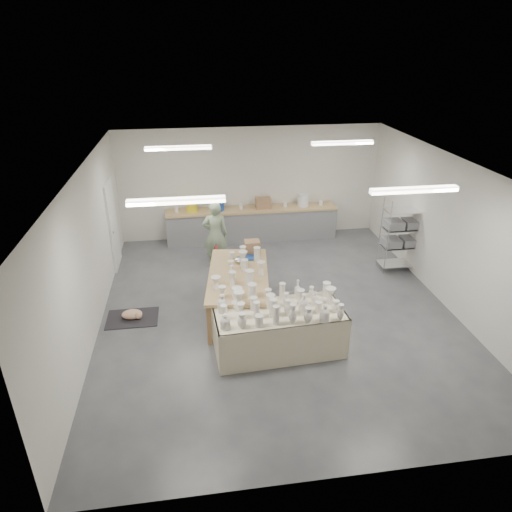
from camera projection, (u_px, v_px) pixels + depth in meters
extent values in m
plane|color=#424449|center=(277.00, 310.00, 9.35)|extent=(8.00, 8.00, 0.00)
cube|color=white|center=(280.00, 166.00, 8.06)|extent=(7.00, 8.00, 0.02)
cube|color=silver|center=(250.00, 183.00, 12.27)|extent=(7.00, 0.02, 3.00)
cube|color=silver|center=(345.00, 386.00, 5.13)|extent=(7.00, 0.02, 3.00)
cube|color=silver|center=(88.00, 255.00, 8.25)|extent=(0.02, 8.00, 3.00)
cube|color=silver|center=(449.00, 233.00, 9.16)|extent=(0.02, 8.00, 3.00)
cube|color=white|center=(113.00, 225.00, 10.77)|extent=(0.05, 0.90, 2.10)
cube|color=white|center=(176.00, 201.00, 6.51)|extent=(1.40, 0.12, 0.08)
cube|color=white|center=(414.00, 190.00, 6.98)|extent=(1.40, 0.12, 0.08)
cube|color=white|center=(178.00, 148.00, 9.63)|extent=(1.40, 0.12, 0.08)
cube|color=white|center=(342.00, 143.00, 10.10)|extent=(1.40, 0.12, 0.08)
cube|color=tan|center=(252.00, 209.00, 12.26)|extent=(4.60, 0.60, 0.06)
cube|color=slate|center=(252.00, 225.00, 12.45)|extent=(4.60, 0.55, 0.84)
cylinder|color=yellow|center=(192.00, 205.00, 11.96)|extent=(0.30, 0.30, 0.34)
cylinder|color=#1D48A1|center=(218.00, 204.00, 12.05)|extent=(0.30, 0.30, 0.34)
cylinder|color=white|center=(303.00, 200.00, 12.35)|extent=(0.30, 0.30, 0.34)
cube|color=#926A47|center=(263.00, 203.00, 12.22)|extent=(0.40, 0.30, 0.28)
cylinder|color=white|center=(177.00, 210.00, 11.95)|extent=(0.10, 0.10, 0.14)
cylinder|color=white|center=(241.00, 207.00, 12.18)|extent=(0.10, 0.10, 0.14)
cylinder|color=white|center=(285.00, 204.00, 12.33)|extent=(0.10, 0.10, 0.14)
cylinder|color=white|center=(321.00, 203.00, 12.46)|extent=(0.10, 0.10, 0.14)
cylinder|color=silver|center=(388.00, 239.00, 10.38)|extent=(0.02, 0.02, 1.80)
cylinder|color=silver|center=(423.00, 237.00, 10.49)|extent=(0.02, 0.02, 1.80)
cylinder|color=silver|center=(380.00, 232.00, 10.77)|extent=(0.02, 0.02, 1.80)
cylinder|color=silver|center=(414.00, 230.00, 10.88)|extent=(0.02, 0.02, 1.80)
cube|color=silver|center=(397.00, 263.00, 10.95)|extent=(0.88, 0.48, 0.02)
cube|color=silver|center=(399.00, 246.00, 10.76)|extent=(0.88, 0.48, 0.02)
cube|color=silver|center=(402.00, 228.00, 10.56)|extent=(0.88, 0.48, 0.02)
cube|color=silver|center=(405.00, 210.00, 10.37)|extent=(0.88, 0.48, 0.02)
cube|color=slate|center=(391.00, 242.00, 10.68)|extent=(0.38, 0.42, 0.18)
cube|color=slate|center=(409.00, 241.00, 10.74)|extent=(0.38, 0.42, 0.18)
cube|color=slate|center=(394.00, 224.00, 10.48)|extent=(0.38, 0.42, 0.18)
cube|color=slate|center=(412.00, 223.00, 10.54)|extent=(0.38, 0.42, 0.18)
cube|color=olive|center=(278.00, 333.00, 8.04)|extent=(2.05, 1.02, 0.69)
cube|color=beige|center=(279.00, 312.00, 7.86)|extent=(2.31, 1.20, 0.03)
cube|color=beige|center=(284.00, 348.00, 7.57)|extent=(2.25, 0.16, 0.79)
cube|color=beige|center=(273.00, 314.00, 8.48)|extent=(2.25, 0.16, 0.79)
cube|color=tan|center=(238.00, 275.00, 8.94)|extent=(1.44, 2.44, 0.06)
cube|color=olive|center=(217.00, 327.00, 8.09)|extent=(0.08, 0.08, 0.81)
cube|color=olive|center=(273.00, 322.00, 8.23)|extent=(0.08, 0.08, 0.81)
cube|color=olive|center=(210.00, 271.00, 10.03)|extent=(0.08, 0.08, 0.81)
cube|color=olive|center=(256.00, 268.00, 10.16)|extent=(0.08, 0.08, 0.81)
ellipsoid|color=silver|center=(240.00, 260.00, 9.39)|extent=(0.26, 0.26, 0.12)
cylinder|color=#1D48A1|center=(250.00, 257.00, 9.56)|extent=(0.26, 0.26, 0.03)
cylinder|color=white|center=(232.00, 255.00, 9.57)|extent=(0.11, 0.11, 0.12)
cube|color=#926A47|center=(252.00, 247.00, 9.74)|extent=(0.32, 0.26, 0.28)
cube|color=black|center=(133.00, 318.00, 9.06)|extent=(1.00, 0.70, 0.02)
ellipsoid|color=white|center=(132.00, 314.00, 9.02)|extent=(0.45, 0.35, 0.17)
sphere|color=white|center=(138.00, 315.00, 8.95)|extent=(0.14, 0.14, 0.14)
imported|color=#92AC85|center=(215.00, 235.00, 10.82)|extent=(0.61, 0.40, 1.64)
cylinder|color=red|center=(215.00, 249.00, 11.28)|extent=(0.44, 0.44, 0.04)
cylinder|color=silver|center=(222.00, 255.00, 11.34)|extent=(0.02, 0.02, 0.32)
cylinder|color=silver|center=(213.00, 253.00, 11.47)|extent=(0.02, 0.02, 0.32)
cylinder|color=silver|center=(212.00, 257.00, 11.23)|extent=(0.02, 0.02, 0.32)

